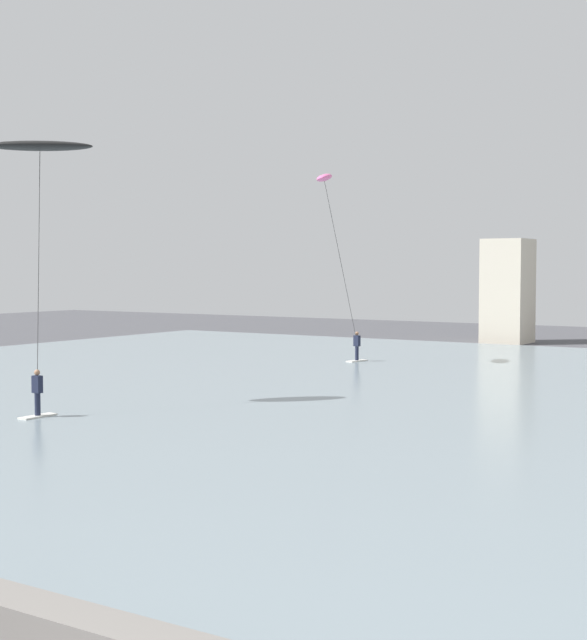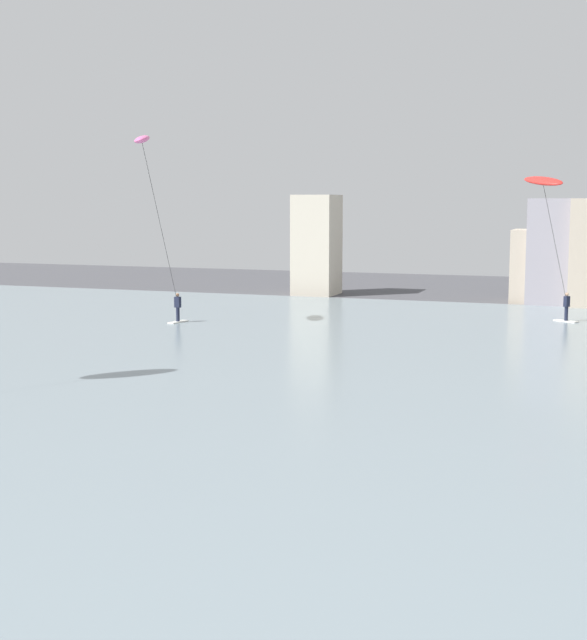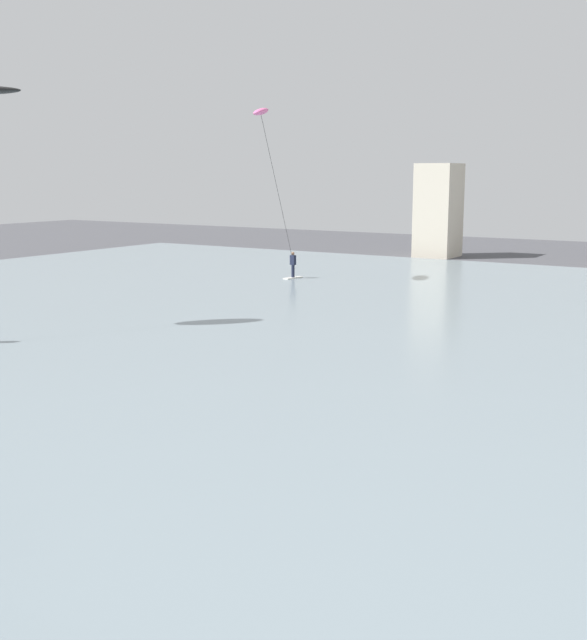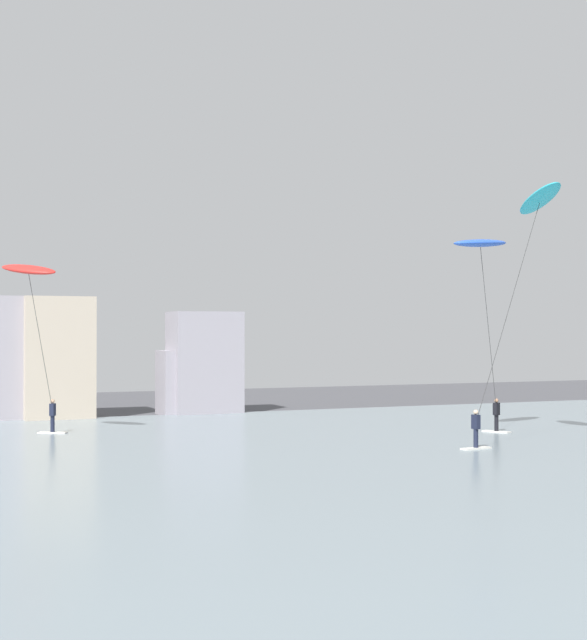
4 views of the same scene
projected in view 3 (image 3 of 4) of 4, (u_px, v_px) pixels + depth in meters
water_bay at (521, 337)px, 32.01m from camera, size 84.00×52.00×0.10m
kitesurfer_pink at (266, 135)px, 46.86m from camera, size 1.97×4.42×10.37m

